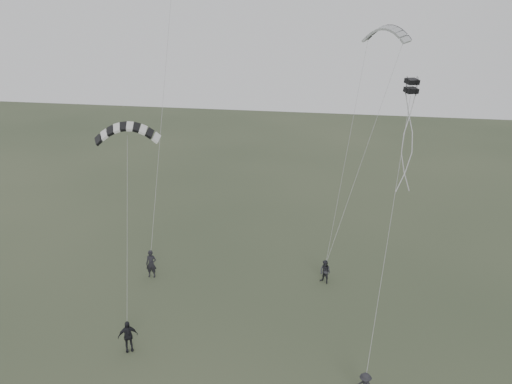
% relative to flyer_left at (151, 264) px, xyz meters
% --- Properties ---
extents(ground, '(140.00, 140.00, 0.00)m').
position_rel_flyer_left_xyz_m(ground, '(5.88, -5.91, -0.97)').
color(ground, '#35412B').
rests_on(ground, ground).
extents(flyer_left, '(0.76, 0.55, 1.93)m').
position_rel_flyer_left_xyz_m(flyer_left, '(0.00, 0.00, 0.00)').
color(flyer_left, black).
rests_on(flyer_left, ground).
extents(flyer_right, '(0.98, 0.93, 1.60)m').
position_rel_flyer_left_xyz_m(flyer_right, '(11.56, 1.57, -0.16)').
color(flyer_right, '#28282E').
rests_on(flyer_right, ground).
extents(flyer_center, '(1.10, 0.91, 1.76)m').
position_rel_flyer_left_xyz_m(flyer_center, '(1.95, -7.71, -0.09)').
color(flyer_center, black).
rests_on(flyer_center, ground).
extents(kite_pale_large, '(3.62, 2.94, 1.65)m').
position_rel_flyer_left_xyz_m(kite_pale_large, '(14.52, 9.77, 15.02)').
color(kite_pale_large, '#A1A4A6').
rests_on(kite_pale_large, flyer_right).
extents(kite_striped, '(3.64, 2.37, 1.51)m').
position_rel_flyer_left_xyz_m(kite_striped, '(0.74, -3.34, 10.12)').
color(kite_striped, black).
rests_on(kite_striped, flyer_center).
extents(kite_box, '(0.80, 0.84, 0.75)m').
position_rel_flyer_left_xyz_m(kite_box, '(15.54, -1.60, 12.46)').
color(kite_box, black).
rests_on(kite_box, flyer_far).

